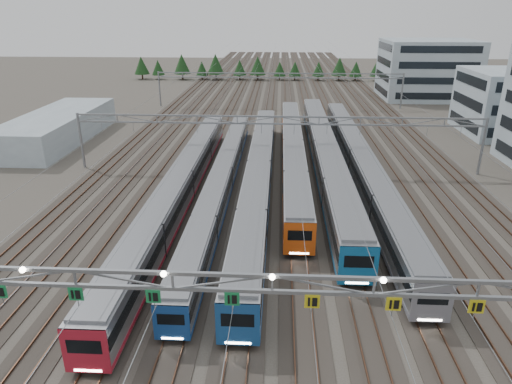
{
  "coord_description": "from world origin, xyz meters",
  "views": [
    {
      "loc": [
        0.24,
        -21.57,
        21.49
      ],
      "look_at": [
        -2.11,
        23.0,
        3.5
      ],
      "focal_mm": 32.0,
      "sensor_mm": 36.0,
      "label": 1
    }
  ],
  "objects_px": {
    "train_c": "(259,174)",
    "gantry_near": "(271,288)",
    "train_d": "(293,151)",
    "gantry_mid": "(278,127)",
    "depot_bldg_north": "(427,69)",
    "west_shed": "(57,127)",
    "train_f": "(360,162)",
    "train_b": "(222,179)",
    "depot_bldg_mid": "(506,103)",
    "train_e": "(325,153)",
    "gantry_far": "(279,80)",
    "train_a": "(181,184)"
  },
  "relations": [
    {
      "from": "train_c",
      "to": "gantry_near",
      "type": "height_order",
      "value": "gantry_near"
    },
    {
      "from": "train_d",
      "to": "gantry_mid",
      "type": "relative_size",
      "value": 0.99
    },
    {
      "from": "depot_bldg_north",
      "to": "west_shed",
      "type": "xyz_separation_m",
      "value": [
        -75.7,
        -45.39,
        -4.8
      ]
    },
    {
      "from": "gantry_near",
      "to": "train_f",
      "type": "bearing_deg",
      "value": 73.47
    },
    {
      "from": "train_b",
      "to": "train_c",
      "type": "height_order",
      "value": "train_c"
    },
    {
      "from": "depot_bldg_mid",
      "to": "west_shed",
      "type": "height_order",
      "value": "depot_bldg_mid"
    },
    {
      "from": "train_f",
      "to": "west_shed",
      "type": "relative_size",
      "value": 2.14
    },
    {
      "from": "train_e",
      "to": "gantry_near",
      "type": "height_order",
      "value": "gantry_near"
    },
    {
      "from": "gantry_far",
      "to": "train_b",
      "type": "bearing_deg",
      "value": -97.15
    },
    {
      "from": "gantry_far",
      "to": "train_e",
      "type": "bearing_deg",
      "value": -81.22
    },
    {
      "from": "train_a",
      "to": "train_d",
      "type": "height_order",
      "value": "train_d"
    },
    {
      "from": "depot_bldg_mid",
      "to": "depot_bldg_north",
      "type": "xyz_separation_m",
      "value": [
        -3.84,
        36.3,
        1.49
      ]
    },
    {
      "from": "train_c",
      "to": "train_d",
      "type": "bearing_deg",
      "value": 66.4
    },
    {
      "from": "gantry_mid",
      "to": "gantry_far",
      "type": "distance_m",
      "value": 45.0
    },
    {
      "from": "train_c",
      "to": "train_e",
      "type": "height_order",
      "value": "train_e"
    },
    {
      "from": "train_b",
      "to": "train_e",
      "type": "bearing_deg",
      "value": 36.85
    },
    {
      "from": "train_a",
      "to": "west_shed",
      "type": "xyz_separation_m",
      "value": [
        -27.1,
        25.93,
        0.18
      ]
    },
    {
      "from": "train_c",
      "to": "train_d",
      "type": "height_order",
      "value": "train_c"
    },
    {
      "from": "train_a",
      "to": "train_b",
      "type": "bearing_deg",
      "value": 33.4
    },
    {
      "from": "train_e",
      "to": "depot_bldg_north",
      "type": "xyz_separation_m",
      "value": [
        30.59,
        58.23,
        4.82
      ]
    },
    {
      "from": "gantry_near",
      "to": "train_a",
      "type": "bearing_deg",
      "value": 111.56
    },
    {
      "from": "train_a",
      "to": "gantry_far",
      "type": "bearing_deg",
      "value": 78.79
    },
    {
      "from": "gantry_near",
      "to": "depot_bldg_mid",
      "type": "distance_m",
      "value": 75.62
    },
    {
      "from": "gantry_mid",
      "to": "depot_bldg_mid",
      "type": "xyz_separation_m",
      "value": [
        41.19,
        23.26,
        -0.73
      ]
    },
    {
      "from": "depot_bldg_mid",
      "to": "train_f",
      "type": "bearing_deg",
      "value": -139.78
    },
    {
      "from": "gantry_near",
      "to": "depot_bldg_north",
      "type": "xyz_separation_m",
      "value": [
        37.39,
        99.67,
        0.07
      ]
    },
    {
      "from": "gantry_near",
      "to": "train_c",
      "type": "bearing_deg",
      "value": 93.87
    },
    {
      "from": "train_c",
      "to": "gantry_far",
      "type": "distance_m",
      "value": 52.78
    },
    {
      "from": "gantry_far",
      "to": "depot_bldg_north",
      "type": "bearing_deg",
      "value": 21.29
    },
    {
      "from": "train_a",
      "to": "depot_bldg_north",
      "type": "height_order",
      "value": "depot_bldg_north"
    },
    {
      "from": "gantry_far",
      "to": "west_shed",
      "type": "xyz_separation_m",
      "value": [
        -38.35,
        -30.83,
        -4.03
      ]
    },
    {
      "from": "depot_bldg_north",
      "to": "west_shed",
      "type": "height_order",
      "value": "depot_bldg_north"
    },
    {
      "from": "train_a",
      "to": "train_e",
      "type": "bearing_deg",
      "value": 36.01
    },
    {
      "from": "train_b",
      "to": "gantry_mid",
      "type": "bearing_deg",
      "value": 52.5
    },
    {
      "from": "train_a",
      "to": "train_b",
      "type": "relative_size",
      "value": 1.01
    },
    {
      "from": "train_a",
      "to": "gantry_far",
      "type": "xyz_separation_m",
      "value": [
        11.25,
        56.76,
        4.22
      ]
    },
    {
      "from": "train_d",
      "to": "gantry_mid",
      "type": "bearing_deg",
      "value": -129.39
    },
    {
      "from": "depot_bldg_north",
      "to": "train_d",
      "type": "bearing_deg",
      "value": -121.7
    },
    {
      "from": "train_f",
      "to": "depot_bldg_mid",
      "type": "xyz_separation_m",
      "value": [
        29.94,
        25.31,
        3.5
      ]
    },
    {
      "from": "gantry_mid",
      "to": "gantry_far",
      "type": "bearing_deg",
      "value": 90.0
    },
    {
      "from": "train_d",
      "to": "train_c",
      "type": "bearing_deg",
      "value": -113.6
    },
    {
      "from": "gantry_near",
      "to": "gantry_mid",
      "type": "bearing_deg",
      "value": 89.93
    },
    {
      "from": "train_e",
      "to": "west_shed",
      "type": "relative_size",
      "value": 2.07
    },
    {
      "from": "train_b",
      "to": "train_f",
      "type": "bearing_deg",
      "value": 20.53
    },
    {
      "from": "gantry_near",
      "to": "gantry_far",
      "type": "height_order",
      "value": "gantry_near"
    },
    {
      "from": "train_b",
      "to": "depot_bldg_north",
      "type": "height_order",
      "value": "depot_bldg_north"
    },
    {
      "from": "train_e",
      "to": "train_b",
      "type": "bearing_deg",
      "value": -143.15
    },
    {
      "from": "train_f",
      "to": "depot_bldg_north",
      "type": "xyz_separation_m",
      "value": [
        26.09,
        61.61,
        5.0
      ]
    },
    {
      "from": "train_d",
      "to": "train_e",
      "type": "relative_size",
      "value": 0.9
    },
    {
      "from": "train_a",
      "to": "depot_bldg_north",
      "type": "bearing_deg",
      "value": 55.73
    }
  ]
}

